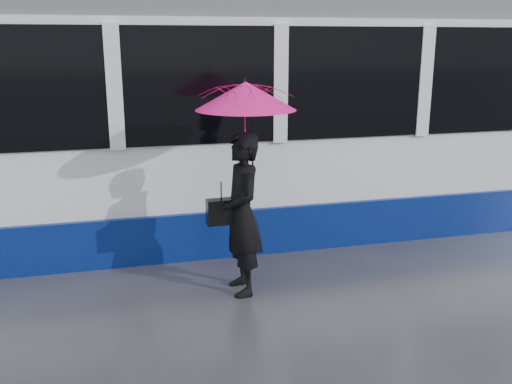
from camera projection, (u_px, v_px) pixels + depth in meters
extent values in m
plane|color=#2A2A2F|center=(294.00, 293.00, 6.37)|extent=(90.00, 90.00, 0.00)
cube|color=#3F3D38|center=(254.00, 240.00, 8.03)|extent=(34.00, 0.07, 0.02)
cube|color=#3F3D38|center=(232.00, 211.00, 9.38)|extent=(34.00, 0.07, 0.02)
cube|color=white|center=(152.00, 129.00, 8.00)|extent=(24.00, 2.40, 2.95)
cube|color=navy|center=(156.00, 212.00, 8.31)|extent=(24.00, 2.56, 0.62)
cube|color=black|center=(150.00, 80.00, 7.83)|extent=(23.00, 2.48, 1.40)
cube|color=#56595D|center=(146.00, 6.00, 7.58)|extent=(23.60, 2.20, 0.35)
imported|color=black|center=(242.00, 214.00, 6.19)|extent=(0.46, 0.68, 1.80)
imported|color=#EA1383|center=(246.00, 123.00, 5.95)|extent=(1.03, 1.04, 0.90)
cone|color=#EA1383|center=(246.00, 96.00, 5.87)|extent=(1.10, 1.10, 0.29)
cylinder|color=black|center=(246.00, 79.00, 5.83)|extent=(0.01, 0.01, 0.07)
cylinder|color=black|center=(253.00, 154.00, 6.07)|extent=(0.02, 0.02, 0.79)
cube|color=black|center=(221.00, 212.00, 6.15)|extent=(0.33, 0.15, 0.28)
cylinder|color=black|center=(221.00, 191.00, 6.09)|extent=(0.01, 0.01, 0.18)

